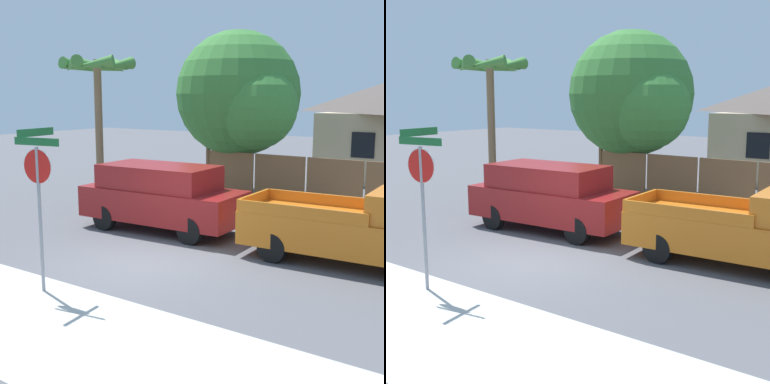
# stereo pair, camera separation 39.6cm
# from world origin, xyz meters

# --- Properties ---
(ground_plane) EXTENTS (80.00, 80.00, 0.00)m
(ground_plane) POSITION_xyz_m (0.00, 0.00, 0.00)
(ground_plane) COLOR #56565B
(sidewalk_strip) EXTENTS (36.00, 3.20, 0.01)m
(sidewalk_strip) POSITION_xyz_m (0.00, -3.60, 0.00)
(sidewalk_strip) COLOR beige
(sidewalk_strip) RESTS_ON ground
(wooden_fence) EXTENTS (12.68, 0.12, 1.86)m
(wooden_fence) POSITION_xyz_m (2.49, 8.51, 0.88)
(wooden_fence) COLOR brown
(wooden_fence) RESTS_ON ground
(oak_tree) EXTENTS (5.18, 4.94, 6.45)m
(oak_tree) POSITION_xyz_m (-2.71, 9.23, 3.87)
(oak_tree) COLOR brown
(oak_tree) RESTS_ON ground
(palm_tree) EXTENTS (2.62, 2.82, 5.29)m
(palm_tree) POSITION_xyz_m (-6.25, 4.94, 4.54)
(palm_tree) COLOR brown
(palm_tree) RESTS_ON ground
(red_suv) EXTENTS (4.90, 2.23, 1.93)m
(red_suv) POSITION_xyz_m (-1.59, 2.74, 1.03)
(red_suv) COLOR maroon
(red_suv) RESTS_ON ground
(orange_pickup) EXTENTS (4.99, 2.16, 1.81)m
(orange_pickup) POSITION_xyz_m (4.14, 2.75, 0.87)
(orange_pickup) COLOR orange
(orange_pickup) RESTS_ON ground
(stop_sign) EXTENTS (1.08, 0.97, 3.28)m
(stop_sign) POSITION_xyz_m (-0.45, -2.57, 2.25)
(stop_sign) COLOR gray
(stop_sign) RESTS_ON ground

